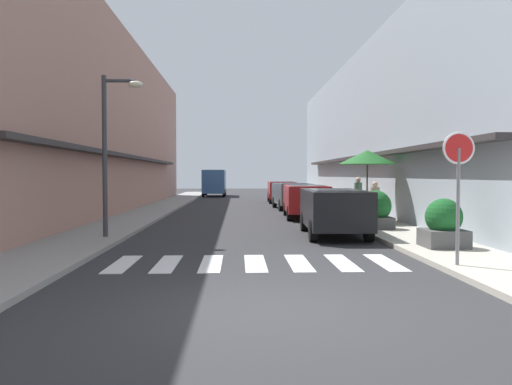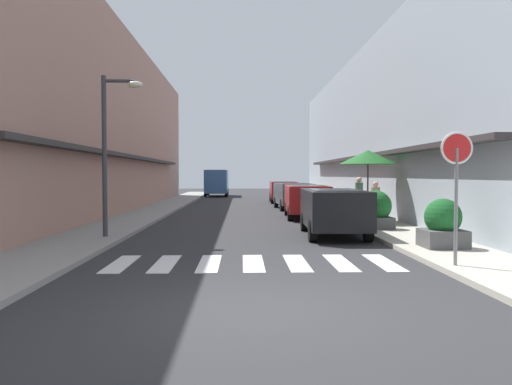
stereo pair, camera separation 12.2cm
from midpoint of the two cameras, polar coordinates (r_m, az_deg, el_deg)
ground_plane at (r=24.50m, az=-0.89°, el=-2.52°), size 95.19×95.19×0.00m
sidewalk_left at (r=24.90m, az=-11.98°, el=-2.35°), size 2.21×60.58×0.12m
sidewalk_right at (r=25.02m, az=10.14°, el=-2.32°), size 2.21×60.58×0.12m
building_row_left at (r=26.96m, az=-19.22°, el=7.51°), size 5.50×40.94×9.15m
building_row_right at (r=27.12m, az=17.21°, el=6.73°), size 5.50×40.94×8.42m
crosswalk at (r=11.17m, az=0.00°, el=-7.89°), size 6.15×2.20×0.01m
parked_car_near at (r=16.16m, az=8.88°, el=-1.59°), size 1.95×4.43×1.47m
parked_car_mid at (r=22.74m, az=5.81°, el=-0.55°), size 1.96×4.49×1.47m
parked_car_far at (r=28.49m, az=4.31°, el=-0.04°), size 1.97×4.53×1.47m
parked_car_distant at (r=35.29m, az=3.16°, el=0.35°), size 1.88×4.25×1.47m
delivery_van at (r=46.10m, az=-4.33°, el=1.33°), size 2.01×5.40×2.37m
round_street_sign at (r=10.89m, az=21.78°, el=3.07°), size 0.65×0.07×2.66m
street_lamp at (r=15.50m, az=-15.61°, el=6.00°), size 1.19×0.28×4.68m
cafe_umbrella at (r=20.30m, az=12.56°, el=3.83°), size 2.26×2.26×2.77m
planter_corner at (r=13.55m, az=20.38°, el=-3.41°), size 1.01×1.01×1.22m
planter_midblock at (r=17.62m, az=13.43°, el=-1.97°), size 1.05×1.05×1.28m
planter_far at (r=25.02m, az=9.32°, el=-1.22°), size 0.74×0.74×0.94m
pedestrian_walking_near at (r=22.26m, az=11.58°, el=-0.39°), size 0.34×0.34×1.71m
pedestrian_walking_far at (r=18.93m, az=13.35°, el=-1.06°), size 0.34×0.34×1.56m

